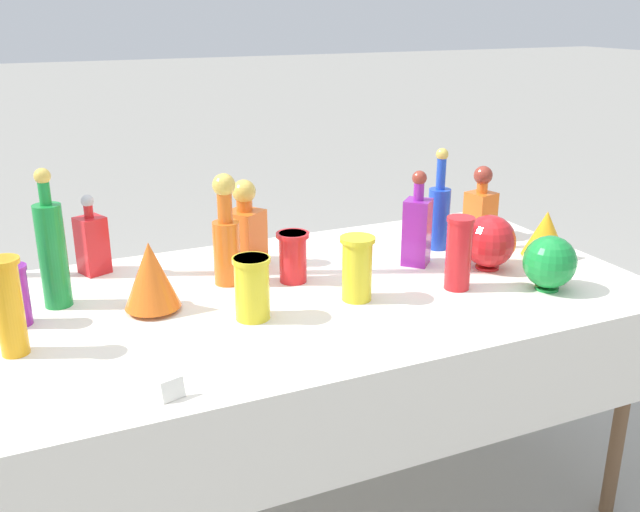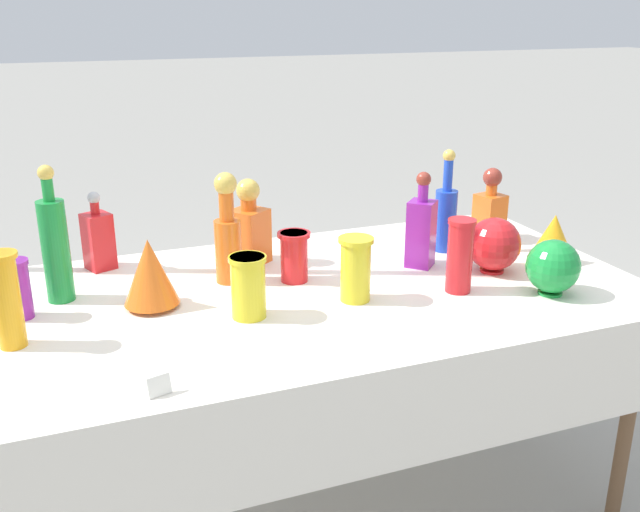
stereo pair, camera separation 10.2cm
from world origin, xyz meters
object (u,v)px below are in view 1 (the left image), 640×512
Objects in this scene: square_decanter_0 at (245,228)px; square_decanter_2 at (417,227)px; slender_vase_0 at (15,293)px; round_bowl_0 at (550,262)px; slender_vase_4 at (252,286)px; fluted_vase_1 at (151,275)px; square_decanter_3 at (481,207)px; tall_bottle_0 at (52,251)px; square_decanter_1 at (92,242)px; fluted_vase_0 at (546,234)px; cardboard_box_behind_left at (251,322)px; slender_vase_5 at (293,255)px; slender_vase_2 at (9,304)px; tall_bottle_2 at (439,212)px; round_bowl_1 at (489,241)px; slender_vase_1 at (459,251)px; slender_vase_3 at (357,266)px; tall_bottle_1 at (226,236)px.

square_decanter_0 is 0.91× the size of square_decanter_2.
round_bowl_0 is (1.40, -0.36, -0.00)m from slender_vase_0.
fluted_vase_1 reaches higher than slender_vase_4.
fluted_vase_1 is (-1.19, -0.18, -0.01)m from square_decanter_3.
square_decanter_1 is at bearing 60.55° from tall_bottle_0.
tall_bottle_0 is 2.42× the size of fluted_vase_0.
square_decanter_2 reaches higher than fluted_vase_1.
square_decanter_3 is 0.50× the size of cardboard_box_behind_left.
square_decanter_2 is at bearing -2.66° from slender_vase_5.
round_bowl_0 is at bearing -16.21° from fluted_vase_1.
square_decanter_0 is at bearing 111.61° from slender_vase_5.
tall_bottle_0 is 1.61× the size of slender_vase_2.
square_decanter_0 is at bearing 158.98° from fluted_vase_0.
tall_bottle_2 is 1.25× the size of square_decanter_0.
slender_vase_2 is 1.40× the size of round_bowl_1.
slender_vase_1 reaches higher than fluted_vase_0.
square_decanter_0 is 0.71m from slender_vase_0.
cardboard_box_behind_left is at bearing 47.21° from slender_vase_0.
fluted_vase_1 is (0.23, -0.14, -0.06)m from tall_bottle_0.
square_decanter_0 is at bearing 142.42° from round_bowl_0.
square_decanter_0 is at bearing -14.16° from square_decanter_1.
tall_bottle_2 reaches higher than slender_vase_2.
tall_bottle_2 reaches higher than fluted_vase_0.
tall_bottle_0 is 1.12× the size of tall_bottle_2.
slender_vase_3 is at bearing -64.60° from square_decanter_0.
slender_vase_1 is 0.31m from slender_vase_3.
slender_vase_1 is (1.06, -0.34, -0.04)m from tall_bottle_0.
slender_vase_2 is at bearing -172.97° from square_decanter_2.
slender_vase_2 is 0.37m from fluted_vase_1.
square_decanter_1 is 1.54× the size of slender_vase_0.
tall_bottle_2 is 0.24m from round_bowl_1.
round_bowl_0 is (1.42, -0.19, -0.04)m from slender_vase_2.
square_decanter_1 is at bearing 150.25° from round_bowl_0.
tall_bottle_1 is at bearing 21.27° from slender_vase_2.
slender_vase_2 reaches higher than slender_vase_4.
square_decanter_3 is at bearing 4.75° from slender_vase_0.
cardboard_box_behind_left is (-0.21, 1.05, -0.73)m from square_decanter_2.
tall_bottle_2 reaches higher than slender_vase_0.
slender_vase_3 is at bearing -61.00° from slender_vase_5.
square_decanter_1 is 0.54m from slender_vase_2.
fluted_vase_1 is at bearing -171.42° from square_decanter_3.
square_decanter_0 is 0.44m from slender_vase_3.
square_decanter_3 is at bearing 8.58° from fluted_vase_1.
fluted_vase_0 is 0.22m from round_bowl_1.
square_decanter_2 is (-0.15, -0.10, -0.00)m from tall_bottle_2.
square_decanter_3 is 1.69× the size of slender_vase_5.
slender_vase_5 is 0.78× the size of fluted_vase_1.
square_decanter_0 reaches higher than square_decanter_3.
slender_vase_4 is (0.56, -0.21, 0.00)m from slender_vase_0.
round_bowl_1 is (-0.22, -0.00, 0.00)m from fluted_vase_0.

